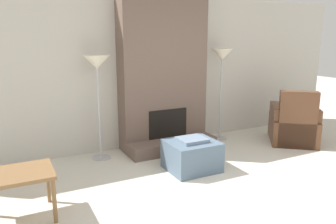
{
  "coord_description": "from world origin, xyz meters",
  "views": [
    {
      "loc": [
        -2.44,
        -2.44,
        1.86
      ],
      "look_at": [
        0.0,
        2.39,
        0.65
      ],
      "focal_mm": 35.0,
      "sensor_mm": 36.0,
      "label": 1
    }
  ],
  "objects_px": {
    "floor_lamp_right": "(222,60)",
    "floor_lamp_left": "(97,68)",
    "ottoman": "(192,155)",
    "armchair": "(294,126)",
    "side_table": "(15,179)"
  },
  "relations": [
    {
      "from": "armchair",
      "to": "side_table",
      "type": "relative_size",
      "value": 1.65
    },
    {
      "from": "armchair",
      "to": "floor_lamp_right",
      "type": "bearing_deg",
      "value": 2.55
    },
    {
      "from": "floor_lamp_left",
      "to": "floor_lamp_right",
      "type": "relative_size",
      "value": 0.96
    },
    {
      "from": "floor_lamp_left",
      "to": "floor_lamp_right",
      "type": "distance_m",
      "value": 2.29
    },
    {
      "from": "side_table",
      "to": "floor_lamp_left",
      "type": "relative_size",
      "value": 0.46
    },
    {
      "from": "floor_lamp_right",
      "to": "floor_lamp_left",
      "type": "bearing_deg",
      "value": 180.0
    },
    {
      "from": "floor_lamp_right",
      "to": "ottoman",
      "type": "bearing_deg",
      "value": -139.69
    },
    {
      "from": "ottoman",
      "to": "armchair",
      "type": "xyz_separation_m",
      "value": [
        2.32,
        0.27,
        0.09
      ]
    },
    {
      "from": "armchair",
      "to": "side_table",
      "type": "xyz_separation_m",
      "value": [
        -4.63,
        -0.6,
        0.14
      ]
    },
    {
      "from": "floor_lamp_right",
      "to": "side_table",
      "type": "bearing_deg",
      "value": -158.7
    },
    {
      "from": "armchair",
      "to": "floor_lamp_right",
      "type": "relative_size",
      "value": 0.73
    },
    {
      "from": "side_table",
      "to": "floor_lamp_right",
      "type": "xyz_separation_m",
      "value": [
        3.56,
        1.39,
        1.04
      ]
    },
    {
      "from": "ottoman",
      "to": "armchair",
      "type": "relative_size",
      "value": 0.57
    },
    {
      "from": "ottoman",
      "to": "floor_lamp_right",
      "type": "height_order",
      "value": "floor_lamp_right"
    },
    {
      "from": "side_table",
      "to": "floor_lamp_right",
      "type": "bearing_deg",
      "value": 21.3
    }
  ]
}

